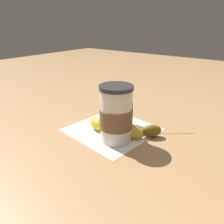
% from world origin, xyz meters
% --- Properties ---
extents(ground_plane, '(3.00, 3.00, 0.00)m').
position_xyz_m(ground_plane, '(0.00, 0.00, 0.00)').
color(ground_plane, '#A87C51').
extents(paper_napkin, '(0.25, 0.25, 0.00)m').
position_xyz_m(paper_napkin, '(0.00, 0.00, 0.00)').
color(paper_napkin, white).
rests_on(paper_napkin, ground_plane).
extents(coffee_cup, '(0.09, 0.09, 0.15)m').
position_xyz_m(coffee_cup, '(-0.04, 0.04, 0.07)').
color(coffee_cup, white).
rests_on(coffee_cup, paper_napkin).
extents(muffin, '(0.08, 0.08, 0.10)m').
position_xyz_m(muffin, '(-0.00, -0.04, 0.06)').
color(muffin, beige).
rests_on(muffin, paper_napkin).
extents(banana, '(0.21, 0.11, 0.04)m').
position_xyz_m(banana, '(-0.04, 0.01, 0.02)').
color(banana, gold).
rests_on(banana, paper_napkin).
extents(wooden_stirrer, '(0.09, 0.07, 0.00)m').
position_xyz_m(wooden_stirrer, '(-0.16, -0.09, 0.00)').
color(wooden_stirrer, '#9E7547').
rests_on(wooden_stirrer, ground_plane).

